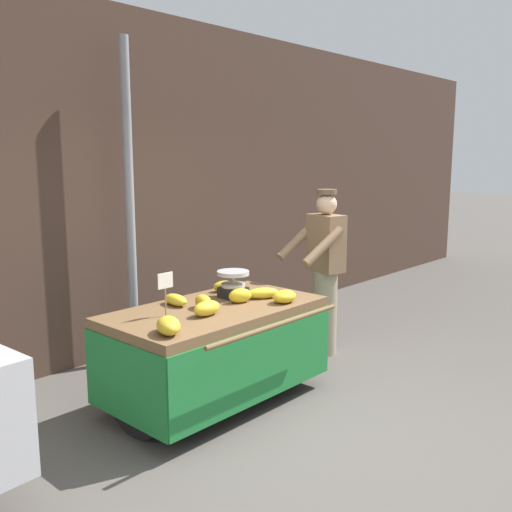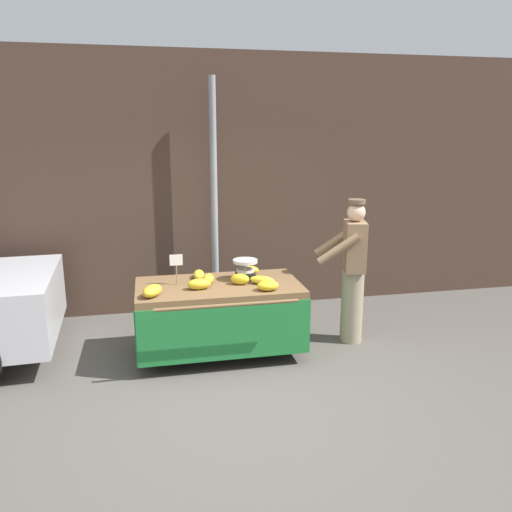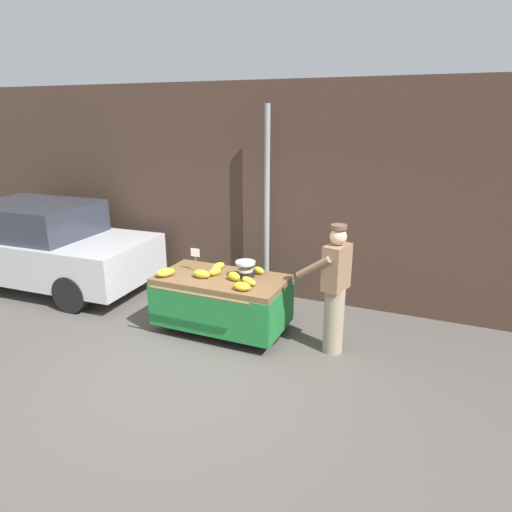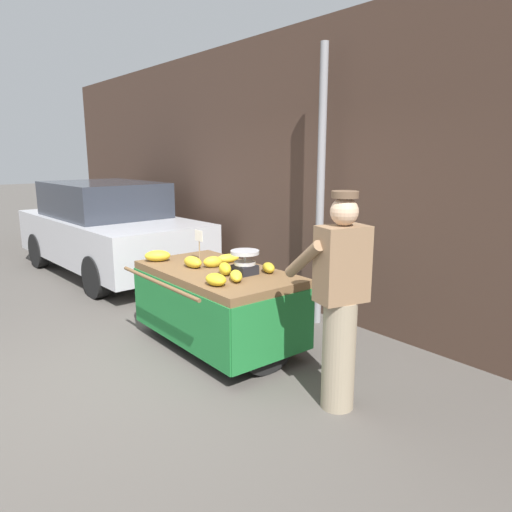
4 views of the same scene
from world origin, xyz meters
The scene contains 16 objects.
ground_plane centered at (0.00, 0.00, 0.00)m, with size 60.00×60.00×0.00m, color #514C47.
back_wall centered at (0.00, 2.80, 1.75)m, with size 16.00×0.24×3.50m, color #473328.
street_pole centered at (0.06, 2.42, 1.57)m, with size 0.09×0.09×3.15m, color gray.
banana_cart centered at (-0.08, 1.09, 0.60)m, with size 1.82×1.18×0.83m.
weighing_scale centered at (0.24, 1.20, 0.94)m, with size 0.28×0.28×0.24m.
price_sign centered at (-0.53, 1.16, 1.07)m, with size 0.14×0.01×0.34m.
banana_bunch_0 centered at (-0.31, 0.95, 0.89)m, with size 0.13×0.25×0.12m, color gold.
banana_bunch_1 centered at (0.34, 1.42, 0.88)m, with size 0.11×0.20×0.10m, color gold.
banana_bunch_2 centered at (0.39, 0.99, 0.87)m, with size 0.11×0.28×0.09m, color yellow.
banana_bunch_3 centered at (-0.80, 0.80, 0.89)m, with size 0.16×0.28×0.12m, color gold.
banana_bunch_4 centered at (0.40, 0.75, 0.88)m, with size 0.16×0.23×0.11m, color gold.
banana_bunch_5 centered at (0.15, 1.03, 0.89)m, with size 0.11×0.20×0.12m, color gold.
banana_bunch_6 centered at (-0.19, 1.12, 0.88)m, with size 0.12×0.20×0.11m, color gold.
banana_bunch_7 centered at (-0.27, 1.36, 0.87)m, with size 0.12×0.27×0.09m, color yellow.
vendor_person centered at (1.51, 1.14, 0.87)m, with size 0.66×0.61×1.71m.
parked_car centered at (-3.85, 1.46, 0.75)m, with size 3.98×1.89×1.51m.
Camera 4 is at (3.81, -1.54, 1.99)m, focal length 33.40 mm.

